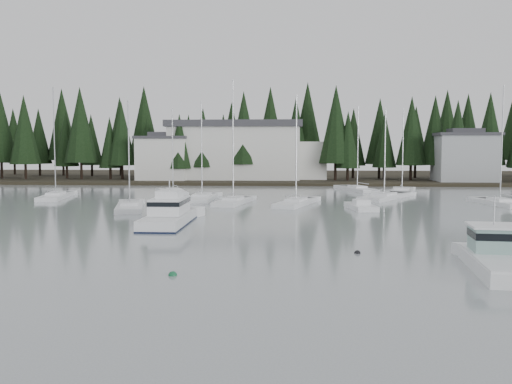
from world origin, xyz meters
TOP-DOWN VIEW (x-y plane):
  - ground at (0.00, 0.00)m, footprint 260.00×260.00m
  - far_shore_land at (0.00, 97.00)m, footprint 240.00×54.00m
  - conifer_treeline at (0.00, 86.00)m, footprint 200.00×22.00m
  - house_west at (-18.00, 79.00)m, footprint 9.54×7.42m
  - house_east_a at (36.00, 78.00)m, footprint 10.60×8.48m
  - harbor_inn at (-2.96, 82.34)m, footprint 29.50×11.50m
  - cabin_cruiser_center at (-4.30, 22.02)m, footprint 3.32×10.24m
  - lobster_boat_teal at (16.78, 5.43)m, footprint 3.48×8.06m
  - sailboat_1 at (17.37, 47.40)m, footprint 7.86×10.69m
  - sailboat_2 at (-24.08, 45.41)m, footprint 4.38×10.62m
  - sailboat_3 at (-11.01, 33.47)m, footprint 5.03×10.43m
  - sailboat_6 at (-10.73, 53.38)m, footprint 5.76×8.70m
  - sailboat_7 at (29.12, 40.52)m, footprint 4.04×8.56m
  - sailboat_8 at (-5.18, 44.38)m, footprint 2.94×9.44m
  - sailboat_10 at (6.32, 38.99)m, footprint 5.24×10.28m
  - sailboat_11 at (21.33, 56.96)m, footprint 4.87×9.54m
  - sailboat_12 at (15.46, 60.61)m, footprint 5.40×10.21m
  - sailboat_13 at (-0.84, 39.87)m, footprint 4.09×9.01m
  - runabout_1 at (13.12, 34.99)m, footprint 3.02×5.93m
  - mooring_buoy_green at (0.09, 3.16)m, footprint 0.45×0.45m
  - mooring_buoy_dark at (10.00, 9.87)m, footprint 0.39×0.39m

SIDE VIEW (x-z plane):
  - ground at x=0.00m, z-range 0.00..0.00m
  - far_shore_land at x=0.00m, z-range -0.50..0.50m
  - conifer_treeline at x=0.00m, z-range -10.00..10.00m
  - mooring_buoy_green at x=0.09m, z-range -0.22..0.22m
  - mooring_buoy_dark at x=10.00m, z-range -0.20..0.20m
  - sailboat_1 at x=17.37m, z-range -5.85..5.95m
  - sailboat_3 at x=-11.01m, z-range -5.86..5.98m
  - sailboat_8 at x=-5.18m, z-range -6.21..6.34m
  - sailboat_11 at x=21.33m, z-range -6.14..6.27m
  - sailboat_10 at x=6.32m, z-range -6.32..6.45m
  - sailboat_12 at x=15.46m, z-range -6.43..6.57m
  - sailboat_6 at x=-10.73m, z-range -6.12..6.26m
  - sailboat_2 at x=-24.08m, z-range -7.18..7.34m
  - sailboat_7 at x=29.12m, z-range -6.81..6.99m
  - sailboat_13 at x=-0.84m, z-range -7.20..7.39m
  - runabout_1 at x=13.12m, z-range -0.58..0.84m
  - lobster_boat_teal at x=16.78m, z-range -1.66..2.70m
  - cabin_cruiser_center at x=-4.30m, z-range -1.53..2.85m
  - house_west at x=-18.00m, z-range 0.28..9.03m
  - house_east_a at x=36.00m, z-range 0.28..9.53m
  - harbor_inn at x=-2.96m, z-range 0.33..11.23m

